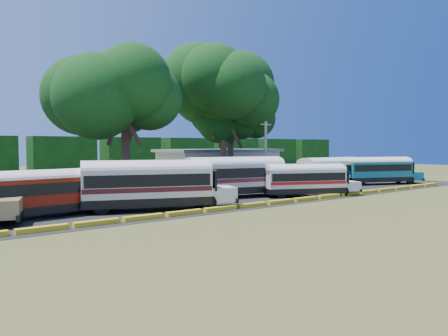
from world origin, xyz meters
TOP-DOWN VIEW (x-y plane):
  - ground at (0.00, 0.00)m, footprint 160.00×160.00m
  - asphalt_strip at (1.00, 12.00)m, footprint 64.00×24.00m
  - curb at (-0.00, 1.00)m, footprint 53.70×0.45m
  - terminal_building at (18.00, 30.00)m, footprint 19.00×9.00m
  - treeline_backdrop at (0.00, 48.00)m, footprint 130.00×4.00m
  - bus_red at (-15.31, 5.91)m, footprint 9.46×3.08m
  - bus_cream_west at (-8.23, 4.24)m, footprint 11.09×6.35m
  - bus_cream_east at (1.63, 6.46)m, footprint 11.22×4.78m
  - bus_white_red at (6.90, 3.07)m, footprint 9.08×5.55m
  - bus_white_blue at (16.73, 7.96)m, footprint 9.96×2.86m
  - bus_teal at (22.84, 5.77)m, footprint 10.01×5.86m
  - tree_west at (-4.35, 16.16)m, footprint 10.09×10.09m
  - tree_center at (11.80, 21.25)m, footprint 12.55×12.55m
  - tree_east at (14.43, 23.05)m, footprint 8.79×8.79m
  - utility_pole at (11.48, 13.06)m, footprint 1.60×0.30m

SIDE VIEW (x-z plane):
  - ground at x=0.00m, z-range 0.00..0.00m
  - asphalt_strip at x=1.00m, z-range 0.00..0.02m
  - curb at x=0.00m, z-range 0.00..0.30m
  - bus_white_red at x=6.90m, z-range 0.19..3.13m
  - bus_red at x=-15.31m, z-range 0.22..3.28m
  - bus_white_blue at x=16.73m, z-range 0.21..3.45m
  - bus_teal at x=22.84m, z-range 0.24..3.47m
  - bus_cream_west at x=-8.23m, z-range 0.23..3.80m
  - bus_cream_east at x=1.63m, z-range 0.23..3.82m
  - terminal_building at x=18.00m, z-range 0.03..4.03m
  - treeline_backdrop at x=0.00m, z-range 0.00..6.00m
  - utility_pole at x=11.48m, z-range 0.11..7.44m
  - tree_east at x=14.43m, z-range 3.09..15.85m
  - tree_west at x=-4.35m, z-range 3.24..17.24m
  - tree_center at x=11.80m, z-range 3.60..20.06m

